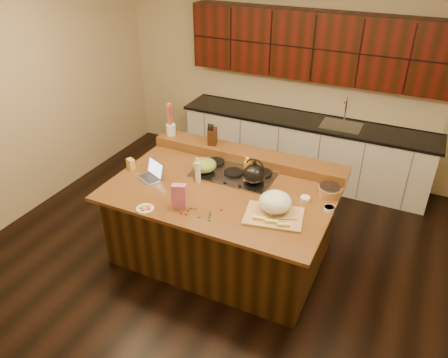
% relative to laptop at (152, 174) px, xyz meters
% --- Properties ---
extents(room, '(5.52, 5.02, 2.72)m').
position_rel_laptop_xyz_m(room, '(0.80, 0.15, 0.38)').
color(room, black).
rests_on(room, ground).
extents(island, '(2.40, 1.60, 0.92)m').
position_rel_laptop_xyz_m(island, '(0.80, 0.15, -0.51)').
color(island, black).
rests_on(island, ground).
extents(back_ledge, '(2.40, 0.30, 0.12)m').
position_rel_laptop_xyz_m(back_ledge, '(0.80, 0.85, 0.01)').
color(back_ledge, black).
rests_on(back_ledge, island).
extents(cooktop, '(0.92, 0.52, 0.05)m').
position_rel_laptop_xyz_m(cooktop, '(0.80, 0.45, -0.04)').
color(cooktop, gray).
rests_on(cooktop, island).
extents(back_counter, '(3.70, 0.66, 2.40)m').
position_rel_laptop_xyz_m(back_counter, '(1.10, 2.38, 0.01)').
color(back_counter, silver).
rests_on(back_counter, ground).
extents(kettle, '(0.28, 0.28, 0.22)m').
position_rel_laptop_xyz_m(kettle, '(1.10, 0.32, 0.10)').
color(kettle, black).
rests_on(kettle, cooktop).
extents(green_bowl, '(0.29, 0.29, 0.15)m').
position_rel_laptop_xyz_m(green_bowl, '(0.50, 0.32, 0.07)').
color(green_bowl, olive).
rests_on(green_bowl, cooktop).
extents(laptop, '(0.35, 0.32, 0.20)m').
position_rel_laptop_xyz_m(laptop, '(0.00, 0.00, 0.00)').
color(laptop, '#B7B7BC').
rests_on(laptop, island).
extents(oil_bottle, '(0.08, 0.08, 0.27)m').
position_rel_laptop_xyz_m(oil_bottle, '(1.00, 0.34, 0.08)').
color(oil_bottle, orange).
rests_on(oil_bottle, island).
extents(vinegar_bottle, '(0.07, 0.07, 0.25)m').
position_rel_laptop_xyz_m(vinegar_bottle, '(0.51, 0.14, 0.07)').
color(vinegar_bottle, silver).
rests_on(vinegar_bottle, island).
extents(wooden_tray, '(0.63, 0.51, 0.23)m').
position_rel_laptop_xyz_m(wooden_tray, '(1.47, -0.07, 0.05)').
color(wooden_tray, tan).
rests_on(wooden_tray, island).
extents(ramekin_a, '(0.12, 0.12, 0.04)m').
position_rel_laptop_xyz_m(ramekin_a, '(1.95, 0.21, -0.03)').
color(ramekin_a, white).
rests_on(ramekin_a, island).
extents(ramekin_b, '(0.13, 0.13, 0.04)m').
position_rel_laptop_xyz_m(ramekin_b, '(1.95, 0.22, -0.03)').
color(ramekin_b, white).
rests_on(ramekin_b, island).
extents(ramekin_c, '(0.12, 0.12, 0.04)m').
position_rel_laptop_xyz_m(ramekin_c, '(1.68, 0.29, -0.03)').
color(ramekin_c, white).
rests_on(ramekin_c, island).
extents(strainer_bowl, '(0.29, 0.29, 0.09)m').
position_rel_laptop_xyz_m(strainer_bowl, '(1.88, 0.50, -0.01)').
color(strainer_bowl, '#996B3F').
rests_on(strainer_bowl, island).
extents(kitchen_timer, '(0.08, 0.08, 0.07)m').
position_rel_laptop_xyz_m(kitchen_timer, '(1.46, -0.11, -0.02)').
color(kitchen_timer, silver).
rests_on(kitchen_timer, island).
extents(pink_bag, '(0.16, 0.12, 0.26)m').
position_rel_laptop_xyz_m(pink_bag, '(0.58, -0.37, 0.08)').
color(pink_bag, '#C85E7E').
rests_on(pink_bag, island).
extents(candy_plate, '(0.23, 0.23, 0.01)m').
position_rel_laptop_xyz_m(candy_plate, '(0.28, -0.55, -0.05)').
color(candy_plate, white).
rests_on(candy_plate, island).
extents(package_box, '(0.11, 0.10, 0.13)m').
position_rel_laptop_xyz_m(package_box, '(-0.32, 0.06, 0.01)').
color(package_box, gold).
rests_on(package_box, island).
extents(utensil_crock, '(0.15, 0.15, 0.14)m').
position_rel_laptop_xyz_m(utensil_crock, '(-0.26, 0.85, 0.14)').
color(utensil_crock, white).
rests_on(utensil_crock, back_ledge).
extents(knife_block, '(0.14, 0.18, 0.20)m').
position_rel_laptop_xyz_m(knife_block, '(0.33, 0.85, 0.17)').
color(knife_block, black).
rests_on(knife_block, back_ledge).
extents(gumdrop_0, '(0.02, 0.02, 0.02)m').
position_rel_laptop_xyz_m(gumdrop_0, '(0.68, -0.40, -0.04)').
color(gumdrop_0, red).
rests_on(gumdrop_0, island).
extents(gumdrop_1, '(0.02, 0.02, 0.02)m').
position_rel_laptop_xyz_m(gumdrop_1, '(0.84, -0.45, -0.04)').
color(gumdrop_1, '#198C26').
rests_on(gumdrop_1, island).
extents(gumdrop_2, '(0.02, 0.02, 0.02)m').
position_rel_laptop_xyz_m(gumdrop_2, '(0.98, -0.24, -0.04)').
color(gumdrop_2, red).
rests_on(gumdrop_2, island).
extents(gumdrop_3, '(0.02, 0.02, 0.02)m').
position_rel_laptop_xyz_m(gumdrop_3, '(0.76, -0.31, -0.04)').
color(gumdrop_3, '#198C26').
rests_on(gumdrop_3, island).
extents(gumdrop_4, '(0.02, 0.02, 0.02)m').
position_rel_laptop_xyz_m(gumdrop_4, '(0.70, -0.46, -0.04)').
color(gumdrop_4, red).
rests_on(gumdrop_4, island).
extents(gumdrop_5, '(0.02, 0.02, 0.02)m').
position_rel_laptop_xyz_m(gumdrop_5, '(0.93, -0.40, -0.04)').
color(gumdrop_5, '#198C26').
rests_on(gumdrop_5, island).
extents(gumdrop_6, '(0.02, 0.02, 0.02)m').
position_rel_laptop_xyz_m(gumdrop_6, '(0.74, -0.34, -0.04)').
color(gumdrop_6, red).
rests_on(gumdrop_6, island).
extents(gumdrop_7, '(0.02, 0.02, 0.02)m').
position_rel_laptop_xyz_m(gumdrop_7, '(0.95, -0.45, -0.04)').
color(gumdrop_7, '#198C26').
rests_on(gumdrop_7, island).
extents(gumdrop_8, '(0.02, 0.02, 0.02)m').
position_rel_laptop_xyz_m(gumdrop_8, '(0.58, -0.39, -0.04)').
color(gumdrop_8, red).
rests_on(gumdrop_8, island).
extents(gumdrop_9, '(0.02, 0.02, 0.02)m').
position_rel_laptop_xyz_m(gumdrop_9, '(0.89, -0.31, -0.04)').
color(gumdrop_9, '#198C26').
rests_on(gumdrop_9, island).
extents(gumdrop_10, '(0.02, 0.02, 0.02)m').
position_rel_laptop_xyz_m(gumdrop_10, '(0.65, -0.47, -0.04)').
color(gumdrop_10, red).
rests_on(gumdrop_10, island).
extents(gumdrop_11, '(0.02, 0.02, 0.02)m').
position_rel_laptop_xyz_m(gumdrop_11, '(0.69, -0.34, -0.04)').
color(gumdrop_11, '#198C26').
rests_on(gumdrop_11, island).
extents(gumdrop_12, '(0.02, 0.02, 0.02)m').
position_rel_laptop_xyz_m(gumdrop_12, '(0.92, -0.36, -0.04)').
color(gumdrop_12, red).
rests_on(gumdrop_12, island).
extents(gumdrop_13, '(0.02, 0.02, 0.02)m').
position_rel_laptop_xyz_m(gumdrop_13, '(0.53, -0.35, -0.04)').
color(gumdrop_13, '#198C26').
rests_on(gumdrop_13, island).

